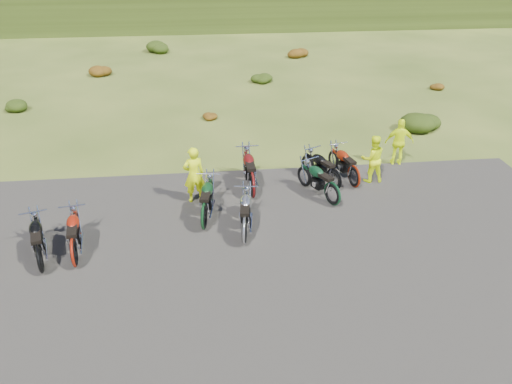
{
  "coord_description": "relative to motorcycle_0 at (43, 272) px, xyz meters",
  "views": [
    {
      "loc": [
        -0.53,
        -11.4,
        7.62
      ],
      "look_at": [
        0.79,
        0.88,
        0.86
      ],
      "focal_mm": 35.0,
      "sensor_mm": 36.0,
      "label": 1
    }
  ],
  "objects": [
    {
      "name": "gravel_pad",
      "position": [
        4.7,
        -0.93,
        0.0
      ],
      "size": [
        20.0,
        12.0,
        0.04
      ],
      "primitive_type": "cube",
      "color": "black",
      "rests_on": "ground"
    },
    {
      "name": "shrub_5",
      "position": [
        7.2,
        15.57,
        0.31
      ],
      "size": [
        1.03,
        1.03,
        0.61
      ],
      "primitive_type": "ellipsoid",
      "color": "black",
      "rests_on": "ground"
    },
    {
      "name": "person_right_a",
      "position": [
        9.49,
        3.85,
        0.8
      ],
      "size": [
        0.79,
        0.62,
        1.6
      ],
      "primitive_type": "imported",
      "rotation": [
        0.0,
        0.0,
        3.16
      ],
      "color": "#D8EF0C",
      "rests_on": "ground"
    },
    {
      "name": "shrub_4",
      "position": [
        4.3,
        10.27,
        0.23
      ],
      "size": [
        0.77,
        0.77,
        0.45
      ],
      "primitive_type": "ellipsoid",
      "color": "#6C320D",
      "rests_on": "ground"
    },
    {
      "name": "shrub_2",
      "position": [
        -1.5,
        17.67,
        0.38
      ],
      "size": [
        1.3,
        1.3,
        0.77
      ],
      "primitive_type": "ellipsoid",
      "color": "#6C320D",
      "rests_on": "ground"
    },
    {
      "name": "ground",
      "position": [
        4.7,
        1.07,
        0.0
      ],
      "size": [
        300.0,
        300.0,
        0.0
      ],
      "primitive_type": "plane",
      "color": "#354818",
      "rests_on": "ground"
    },
    {
      "name": "motorcycle_5",
      "position": [
        8.14,
        3.39,
        0.0
      ],
      "size": [
        1.5,
        2.12,
        1.06
      ],
      "primitive_type": null,
      "rotation": [
        0.0,
        0.0,
        2.03
      ],
      "color": "black",
      "rests_on": "ground"
    },
    {
      "name": "motorcycle_4",
      "position": [
        5.51,
        3.18,
        0.0
      ],
      "size": [
        0.84,
        2.33,
        1.21
      ],
      "primitive_type": null,
      "rotation": [
        0.0,
        0.0,
        1.6
      ],
      "color": "#560E0E",
      "rests_on": "ground"
    },
    {
      "name": "shrub_3",
      "position": [
        1.4,
        22.97,
        0.46
      ],
      "size": [
        1.56,
        1.56,
        0.92
      ],
      "primitive_type": "ellipsoid",
      "color": "black",
      "rests_on": "ground"
    },
    {
      "name": "person_middle",
      "position": [
        3.74,
        3.13,
        0.88
      ],
      "size": [
        0.73,
        0.58,
        1.77
      ],
      "primitive_type": "imported",
      "rotation": [
        0.0,
        0.0,
        3.41
      ],
      "color": "#D8EF0C",
      "rests_on": "ground"
    },
    {
      "name": "person_right_b",
      "position": [
        10.82,
        5.03,
        0.83
      ],
      "size": [
        1.02,
        0.56,
        1.66
      ],
      "primitive_type": "imported",
      "rotation": [
        0.0,
        0.0,
        2.98
      ],
      "color": "#D8EF0C",
      "rests_on": "ground"
    },
    {
      "name": "motorcycle_6",
      "position": [
        8.82,
        3.5,
        0.0
      ],
      "size": [
        1.18,
        2.17,
        1.08
      ],
      "primitive_type": null,
      "rotation": [
        0.0,
        0.0,
        1.82
      ],
      "color": "maroon",
      "rests_on": "ground"
    },
    {
      "name": "motorcycle_7",
      "position": [
        7.85,
        2.44,
        0.0
      ],
      "size": [
        1.55,
        2.19,
        1.1
      ],
      "primitive_type": null,
      "rotation": [
        0.0,
        0.0,
        2.02
      ],
      "color": "black",
      "rests_on": "ground"
    },
    {
      "name": "motorcycle_0",
      "position": [
        0.0,
        0.0,
        0.0
      ],
      "size": [
        1.24,
        2.18,
        1.08
      ],
      "primitive_type": null,
      "rotation": [
        0.0,
        0.0,
        1.85
      ],
      "color": "black",
      "rests_on": "ground"
    },
    {
      "name": "shrub_6",
      "position": [
        10.1,
        20.87,
        0.38
      ],
      "size": [
        1.3,
        1.3,
        0.77
      ],
      "primitive_type": "ellipsoid",
      "color": "#6C320D",
      "rests_on": "ground"
    },
    {
      "name": "motorcycle_1",
      "position": [
        0.77,
        0.17,
        0.0
      ],
      "size": [
        1.0,
        2.16,
        1.09
      ],
      "primitive_type": null,
      "rotation": [
        0.0,
        0.0,
        1.72
      ],
      "color": "maroon",
      "rests_on": "ground"
    },
    {
      "name": "shrub_7",
      "position": [
        13.0,
        8.17,
        0.46
      ],
      "size": [
        1.56,
        1.56,
        0.92
      ],
      "primitive_type": "ellipsoid",
      "color": "black",
      "rests_on": "ground"
    },
    {
      "name": "shrub_1",
      "position": [
        -4.4,
        12.37,
        0.31
      ],
      "size": [
        1.03,
        1.03,
        0.61
      ],
      "primitive_type": "ellipsoid",
      "color": "black",
      "rests_on": "ground"
    },
    {
      "name": "motorcycle_3",
      "position": [
        5.05,
        0.71,
        0.0
      ],
      "size": [
        0.98,
        2.19,
        1.11
      ],
      "primitive_type": null,
      "rotation": [
        0.0,
        0.0,
        1.44
      ],
      "color": "#A3A4A8",
      "rests_on": "ground"
    },
    {
      "name": "shrub_8",
      "position": [
        15.9,
        13.47,
        0.23
      ],
      "size": [
        0.77,
        0.77,
        0.45
      ],
      "primitive_type": "ellipsoid",
      "color": "#6C320D",
      "rests_on": "ground"
    },
    {
      "name": "motorcycle_2",
      "position": [
        4.0,
        1.53,
        0.0
      ],
      "size": [
        1.03,
        2.24,
        1.13
      ],
      "primitive_type": null,
      "rotation": [
        0.0,
        0.0,
        1.42
      ],
      "color": "black",
      "rests_on": "ground"
    }
  ]
}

